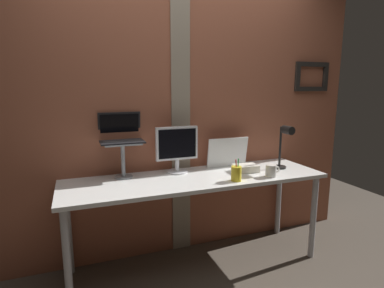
# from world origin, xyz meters

# --- Properties ---
(ground_plane) EXTENTS (6.00, 6.00, 0.00)m
(ground_plane) POSITION_xyz_m (0.00, 0.00, 0.00)
(ground_plane) COLOR #4C4238
(brick_wall_back) EXTENTS (3.46, 0.16, 2.37)m
(brick_wall_back) POSITION_xyz_m (0.00, 0.39, 1.19)
(brick_wall_back) COLOR #9E563D
(brick_wall_back) RESTS_ON ground_plane
(desk) EXTENTS (2.09, 0.61, 0.76)m
(desk) POSITION_xyz_m (0.03, 0.03, 0.69)
(desk) COLOR white
(desk) RESTS_ON ground_plane
(monitor) EXTENTS (0.36, 0.18, 0.39)m
(monitor) POSITION_xyz_m (-0.07, 0.21, 0.98)
(monitor) COLOR white
(monitor) RESTS_ON desk
(laptop_stand) EXTENTS (0.28, 0.22, 0.28)m
(laptop_stand) POSITION_xyz_m (-0.52, 0.21, 0.95)
(laptop_stand) COLOR gray
(laptop_stand) RESTS_ON desk
(laptop) EXTENTS (0.34, 0.24, 0.23)m
(laptop) POSITION_xyz_m (-0.52, 0.28, 1.11)
(laptop) COLOR black
(laptop) RESTS_ON laptop_stand
(whiteboard_panel) EXTENTS (0.38, 0.06, 0.27)m
(whiteboard_panel) POSITION_xyz_m (0.41, 0.23, 0.89)
(whiteboard_panel) COLOR white
(whiteboard_panel) RESTS_ON desk
(desk_lamp) EXTENTS (0.12, 0.20, 0.38)m
(desk_lamp) POSITION_xyz_m (0.82, -0.02, 1.00)
(desk_lamp) COLOR black
(desk_lamp) RESTS_ON desk
(pen_cup) EXTENTS (0.08, 0.08, 0.17)m
(pen_cup) POSITION_xyz_m (0.27, -0.18, 0.82)
(pen_cup) COLOR yellow
(pen_cup) RESTS_ON desk
(coffee_mug) EXTENTS (0.13, 0.09, 0.10)m
(coffee_mug) POSITION_xyz_m (0.59, -0.18, 0.81)
(coffee_mug) COLOR silver
(coffee_mug) RESTS_ON desk
(paper_clutter_stack) EXTENTS (0.21, 0.16, 0.06)m
(paper_clutter_stack) POSITION_xyz_m (0.47, 0.03, 0.79)
(paper_clutter_stack) COLOR silver
(paper_clutter_stack) RESTS_ON desk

